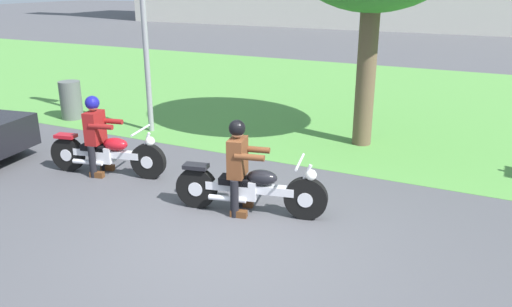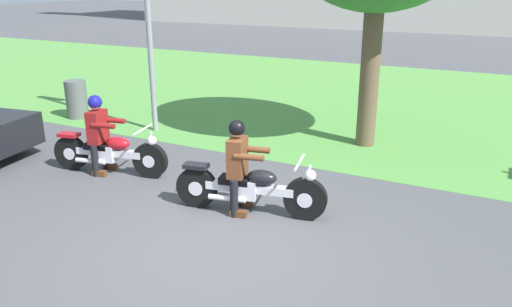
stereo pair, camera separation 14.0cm
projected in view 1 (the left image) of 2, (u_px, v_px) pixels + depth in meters
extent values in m
plane|color=#4C4C51|center=(229.00, 242.00, 6.60)|extent=(120.00, 120.00, 0.00)
cube|color=#549342|center=(385.00, 100.00, 14.27)|extent=(60.00, 12.00, 0.01)
cylinder|color=black|center=(306.00, 198.00, 7.14)|extent=(0.63, 0.25, 0.62)
cylinder|color=silver|center=(306.00, 198.00, 7.14)|extent=(0.24, 0.18, 0.22)
cylinder|color=black|center=(197.00, 188.00, 7.51)|extent=(0.63, 0.25, 0.62)
cylinder|color=silver|center=(197.00, 188.00, 7.51)|extent=(0.24, 0.18, 0.22)
cube|color=silver|center=(250.00, 188.00, 7.30)|extent=(1.30, 0.41, 0.12)
cube|color=silver|center=(247.00, 189.00, 7.32)|extent=(0.36, 0.30, 0.28)
ellipsoid|color=black|center=(262.00, 177.00, 7.20)|extent=(0.48, 0.33, 0.22)
cube|color=black|center=(235.00, 180.00, 7.32)|extent=(0.48, 0.33, 0.10)
cube|color=black|center=(196.00, 166.00, 7.40)|extent=(0.39, 0.27, 0.06)
cylinder|color=silver|center=(303.00, 182.00, 7.07)|extent=(0.26, 0.10, 0.53)
cylinder|color=silver|center=(300.00, 162.00, 6.99)|extent=(0.18, 0.65, 0.04)
sphere|color=white|center=(311.00, 175.00, 7.01)|extent=(0.16, 0.16, 0.16)
cylinder|color=silver|center=(227.00, 199.00, 7.28)|extent=(0.55, 0.20, 0.08)
cylinder|color=black|center=(241.00, 189.00, 7.54)|extent=(0.12, 0.12, 0.56)
cube|color=#593319|center=(245.00, 203.00, 7.60)|extent=(0.26, 0.15, 0.10)
cylinder|color=black|center=(234.00, 199.00, 7.21)|extent=(0.12, 0.12, 0.56)
cube|color=#593319|center=(239.00, 214.00, 7.27)|extent=(0.26, 0.15, 0.10)
cube|color=brown|center=(237.00, 157.00, 7.19)|extent=(0.30, 0.42, 0.56)
cylinder|color=brown|center=(255.00, 150.00, 7.27)|extent=(0.43, 0.18, 0.09)
cylinder|color=brown|center=(249.00, 157.00, 6.96)|extent=(0.43, 0.18, 0.09)
sphere|color=#D8A884|center=(237.00, 130.00, 7.06)|extent=(0.20, 0.20, 0.20)
sphere|color=black|center=(237.00, 128.00, 7.05)|extent=(0.24, 0.24, 0.24)
cylinder|color=black|center=(148.00, 161.00, 8.61)|extent=(0.62, 0.25, 0.61)
cylinder|color=silver|center=(148.00, 161.00, 8.61)|extent=(0.24, 0.18, 0.21)
cylinder|color=black|center=(68.00, 154.00, 8.96)|extent=(0.62, 0.25, 0.61)
cylinder|color=silver|center=(68.00, 154.00, 8.96)|extent=(0.24, 0.18, 0.21)
cube|color=silver|center=(107.00, 153.00, 8.76)|extent=(1.23, 0.40, 0.12)
cube|color=silver|center=(104.00, 154.00, 8.77)|extent=(0.36, 0.30, 0.28)
ellipsoid|color=#B2141E|center=(115.00, 144.00, 8.66)|extent=(0.48, 0.33, 0.22)
cube|color=black|center=(95.00, 147.00, 8.77)|extent=(0.48, 0.33, 0.10)
cube|color=#B2141E|center=(66.00, 136.00, 8.85)|extent=(0.39, 0.27, 0.06)
cylinder|color=silver|center=(145.00, 147.00, 8.54)|extent=(0.26, 0.10, 0.53)
cylinder|color=silver|center=(141.00, 130.00, 8.45)|extent=(0.18, 0.65, 0.04)
sphere|color=white|center=(150.00, 141.00, 8.48)|extent=(0.16, 0.16, 0.16)
cylinder|color=silver|center=(88.00, 162.00, 8.74)|extent=(0.55, 0.20, 0.08)
cylinder|color=black|center=(103.00, 155.00, 9.00)|extent=(0.12, 0.12, 0.56)
cube|color=#593319|center=(108.00, 167.00, 9.06)|extent=(0.26, 0.15, 0.10)
cylinder|color=black|center=(93.00, 162.00, 8.67)|extent=(0.12, 0.12, 0.56)
cube|color=#593319|center=(97.00, 174.00, 8.73)|extent=(0.26, 0.15, 0.10)
cube|color=maroon|center=(95.00, 127.00, 8.65)|extent=(0.30, 0.42, 0.56)
cylinder|color=maroon|center=(111.00, 121.00, 8.73)|extent=(0.43, 0.18, 0.09)
cylinder|color=maroon|center=(101.00, 126.00, 8.42)|extent=(0.43, 0.18, 0.09)
sphere|color=#D8A884|center=(92.00, 105.00, 8.52)|extent=(0.20, 0.20, 0.20)
sphere|color=navy|center=(92.00, 103.00, 8.51)|extent=(0.24, 0.24, 0.24)
cylinder|color=brown|center=(366.00, 77.00, 10.07)|extent=(0.38, 0.38, 2.80)
cylinder|color=#595E5B|center=(71.00, 100.00, 12.29)|extent=(0.51, 0.51, 0.92)
cylinder|color=black|center=(7.00, 135.00, 9.99)|extent=(0.66, 0.30, 0.64)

